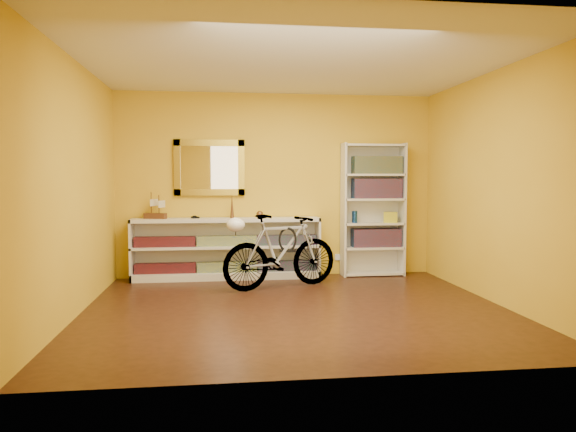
{
  "coord_description": "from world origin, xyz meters",
  "views": [
    {
      "loc": [
        -0.78,
        -5.54,
        1.39
      ],
      "look_at": [
        0.0,
        0.7,
        0.95
      ],
      "focal_mm": 33.0,
      "sensor_mm": 36.0,
      "label": 1
    }
  ],
  "objects": [
    {
      "name": "left_wall",
      "position": [
        -2.25,
        0.0,
        1.3
      ],
      "size": [
        0.01,
        4.0,
        2.6
      ],
      "primitive_type": "cube",
      "color": "gold",
      "rests_on": "ground"
    },
    {
      "name": "gilt_mirror",
      "position": [
        -0.95,
        1.97,
        1.55
      ],
      "size": [
        0.98,
        0.06,
        0.78
      ],
      "primitive_type": "cube",
      "color": "olive",
      "rests_on": "back_wall"
    },
    {
      "name": "ceiling",
      "position": [
        0.0,
        0.0,
        2.6
      ],
      "size": [
        4.5,
        4.0,
        0.01
      ],
      "primitive_type": "cube",
      "color": "silver",
      "rests_on": "ground"
    },
    {
      "name": "back_wall",
      "position": [
        0.0,
        2.0,
        1.3
      ],
      "size": [
        4.5,
        0.01,
        2.6
      ],
      "primitive_type": "cube",
      "color": "gold",
      "rests_on": "ground"
    },
    {
      "name": "u_lock",
      "position": [
        0.05,
        1.13,
        0.62
      ],
      "size": [
        0.23,
        0.03,
        0.23
      ],
      "primitive_type": "torus",
      "rotation": [
        1.57,
        0.0,
        0.0
      ],
      "color": "black",
      "rests_on": "bicycle"
    },
    {
      "name": "right_wall",
      "position": [
        2.25,
        0.0,
        1.3
      ],
      "size": [
        0.01,
        4.0,
        2.6
      ],
      "primitive_type": "cube",
      "color": "gold",
      "rests_on": "ground"
    },
    {
      "name": "travel_mug",
      "position": [
        1.1,
        1.82,
        0.85
      ],
      "size": [
        0.08,
        0.08,
        0.17
      ],
      "primitive_type": "cylinder",
      "color": "#163D98",
      "rests_on": "bookcase"
    },
    {
      "name": "bookcase",
      "position": [
        1.38,
        1.84,
        0.95
      ],
      "size": [
        0.9,
        0.3,
        1.9
      ],
      "primitive_type": null,
      "color": "silver",
      "rests_on": "floor"
    },
    {
      "name": "cd_row_upper",
      "position": [
        -0.72,
        1.79,
        0.54
      ],
      "size": [
        2.5,
        0.13,
        0.14
      ],
      "primitive_type": "cube",
      "color": "navy",
      "rests_on": "console_unit"
    },
    {
      "name": "book_row_b",
      "position": [
        1.43,
        1.84,
        1.25
      ],
      "size": [
        0.7,
        0.22,
        0.28
      ],
      "primitive_type": "cube",
      "color": "maroon",
      "rests_on": "bookcase"
    },
    {
      "name": "red_tin",
      "position": [
        1.18,
        1.87,
        1.55
      ],
      "size": [
        0.15,
        0.15,
        0.17
      ],
      "primitive_type": "cube",
      "rotation": [
        0.0,
        0.0,
        0.17
      ],
      "color": "maroon",
      "rests_on": "bookcase"
    },
    {
      "name": "bicycle",
      "position": [
        -0.04,
        1.1,
        0.48
      ],
      "size": [
        0.95,
        1.66,
        0.95
      ],
      "primitive_type": "imported",
      "rotation": [
        0.0,
        0.0,
        1.93
      ],
      "color": "silver",
      "rests_on": "floor"
    },
    {
      "name": "decorative_orb",
      "position": [
        -0.26,
        1.81,
        0.9
      ],
      "size": [
        0.1,
        0.1,
        0.1
      ],
      "primitive_type": "sphere",
      "color": "brown",
      "rests_on": "console_unit"
    },
    {
      "name": "bronze_ornament",
      "position": [
        -0.64,
        1.81,
        1.02
      ],
      "size": [
        0.06,
        0.06,
        0.34
      ],
      "primitive_type": "cone",
      "color": "brown",
      "rests_on": "console_unit"
    },
    {
      "name": "floor",
      "position": [
        0.0,
        0.0,
        -0.01
      ],
      "size": [
        4.5,
        4.0,
        0.01
      ],
      "primitive_type": "cube",
      "color": "black",
      "rests_on": "ground"
    },
    {
      "name": "book_row_a",
      "position": [
        1.43,
        1.84,
        0.55
      ],
      "size": [
        0.7,
        0.22,
        0.26
      ],
      "primitive_type": "cube",
      "color": "maroon",
      "rests_on": "bookcase"
    },
    {
      "name": "helmet",
      "position": [
        -0.62,
        0.88,
        0.84
      ],
      "size": [
        0.23,
        0.22,
        0.17
      ],
      "primitive_type": "ellipsoid",
      "color": "white",
      "rests_on": "bicycle"
    },
    {
      "name": "console_unit",
      "position": [
        -0.72,
        1.81,
        0.42
      ],
      "size": [
        2.6,
        0.35,
        0.85
      ],
      "primitive_type": null,
      "color": "silver",
      "rests_on": "floor"
    },
    {
      "name": "wall_socket",
      "position": [
        0.9,
        1.99,
        0.25
      ],
      "size": [
        0.09,
        0.02,
        0.09
      ],
      "primitive_type": "cube",
      "color": "silver",
      "rests_on": "back_wall"
    },
    {
      "name": "book_row_c",
      "position": [
        1.43,
        1.84,
        1.59
      ],
      "size": [
        0.7,
        0.22,
        0.25
      ],
      "primitive_type": "cube",
      "color": "#1A505B",
      "rests_on": "bookcase"
    },
    {
      "name": "model_ship",
      "position": [
        -1.68,
        1.81,
        1.03
      ],
      "size": [
        0.33,
        0.22,
        0.36
      ],
      "primitive_type": null,
      "rotation": [
        0.0,
        0.0,
        -0.36
      ],
      "color": "#472613",
      "rests_on": "console_unit"
    },
    {
      "name": "toy_car",
      "position": [
        -1.15,
        1.81,
        0.85
      ],
      "size": [
        0.0,
        0.0,
        0.0
      ],
      "primitive_type": "imported",
      "rotation": [
        0.0,
        0.0,
        1.72
      ],
      "color": "black",
      "rests_on": "console_unit"
    },
    {
      "name": "cd_row_lower",
      "position": [
        -0.72,
        1.79,
        0.17
      ],
      "size": [
        2.5,
        0.13,
        0.14
      ],
      "primitive_type": "cube",
      "color": "black",
      "rests_on": "console_unit"
    },
    {
      "name": "yellow_bag",
      "position": [
        1.63,
        1.8,
        0.84
      ],
      "size": [
        0.22,
        0.18,
        0.15
      ],
      "primitive_type": "cube",
      "rotation": [
        0.0,
        0.0,
        -0.32
      ],
      "color": "gold",
      "rests_on": "bookcase"
    }
  ]
}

